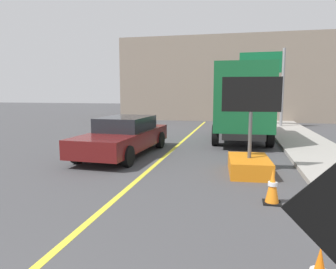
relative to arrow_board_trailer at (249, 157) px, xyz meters
name	(u,v)px	position (x,y,z in m)	size (l,w,h in m)	color
lane_center_stripe	(117,197)	(-2.87, -2.74, -0.48)	(0.14, 36.00, 0.01)	yellow
arrow_board_trailer	(249,157)	(0.00, 0.00, 0.00)	(1.60, 1.87, 2.70)	orange
box_truck	(242,101)	(-0.21, 6.48, 1.38)	(2.69, 7.25, 3.46)	black
pickup_car	(124,136)	(-4.41, 1.82, 0.22)	(2.17, 5.26, 1.38)	#591414
highway_guide_sign	(270,74)	(1.53, 12.12, 2.94)	(2.79, 0.24, 5.00)	gray
far_building_block	(226,80)	(-1.54, 20.18, 2.86)	(17.03, 8.54, 6.69)	gray
traffic_cone_mid_lane	(273,186)	(0.40, -2.38, -0.12)	(0.36, 0.36, 0.73)	black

